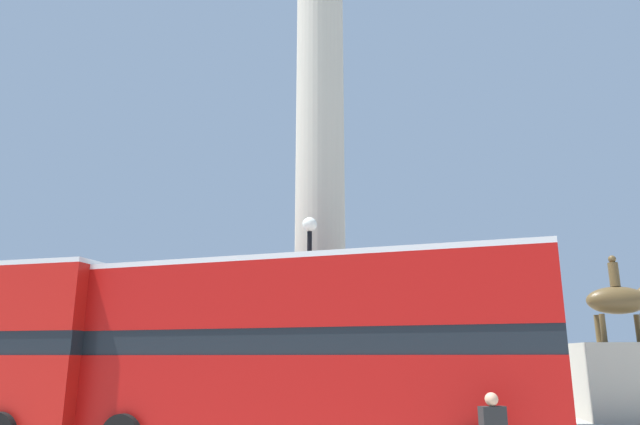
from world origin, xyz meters
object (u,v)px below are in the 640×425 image
at_px(equestrian_statue, 627,371).
at_px(monument_column, 320,136).
at_px(bus_a, 305,347).
at_px(street_lamp, 309,310).

bearing_deg(equestrian_statue, monument_column, -161.96).
bearing_deg(monument_column, equestrian_statue, 27.78).
xyz_separation_m(bus_a, street_lamp, (-0.88, 2.96, 1.06)).
distance_m(bus_a, street_lamp, 3.27).
height_order(bus_a, street_lamp, street_lamp).
distance_m(equestrian_statue, street_lamp, 12.55).
bearing_deg(bus_a, street_lamp, 108.26).
xyz_separation_m(bus_a, equestrian_statue, (8.47, 11.15, -0.71)).
bearing_deg(monument_column, street_lamp, -78.74).
relative_size(bus_a, equestrian_statue, 1.82).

